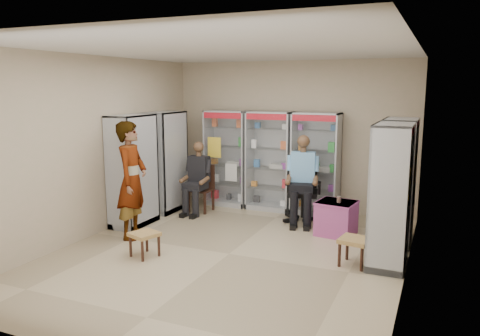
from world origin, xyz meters
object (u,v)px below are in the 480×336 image
at_px(cabinet_back_left, 227,158).
at_px(standing_man, 132,180).
at_px(cabinet_back_mid, 270,161).
at_px(wooden_chair, 201,188).
at_px(cabinet_left_near, 133,171).
at_px(pink_trunk, 336,218).
at_px(cabinet_right_near, 390,196).
at_px(woven_stool_b, 145,244).
at_px(cabinet_right_far, 398,181).
at_px(office_chair, 303,190).
at_px(cabinet_back_right, 316,164).
at_px(seated_shopkeeper, 303,182).
at_px(woven_stool_a, 354,252).
at_px(cabinet_left_far, 166,162).

xyz_separation_m(cabinet_back_left, standing_man, (-0.51, -2.63, -0.03)).
bearing_deg(cabinet_back_mid, wooden_chair, -148.69).
xyz_separation_m(cabinet_back_mid, cabinet_left_near, (-1.88, -2.03, 0.00)).
relative_size(pink_trunk, standing_man, 0.31).
xyz_separation_m(cabinet_right_near, cabinet_left_near, (-4.46, 0.20, 0.00)).
height_order(woven_stool_b, standing_man, standing_man).
relative_size(cabinet_back_mid, cabinet_right_far, 1.00).
height_order(cabinet_right_near, standing_man, cabinet_right_near).
distance_m(wooden_chair, office_chair, 2.09).
relative_size(cabinet_back_left, cabinet_back_mid, 1.00).
distance_m(cabinet_right_near, pink_trunk, 1.61).
distance_m(cabinet_back_right, seated_shopkeeper, 0.68).
relative_size(office_chair, woven_stool_b, 3.24).
height_order(woven_stool_a, woven_stool_b, woven_stool_a).
height_order(cabinet_left_far, wooden_chair, cabinet_left_far).
bearing_deg(cabinet_back_left, seated_shopkeeper, -19.03).
relative_size(cabinet_left_near, wooden_chair, 2.13).
xyz_separation_m(cabinet_right_far, wooden_chair, (-3.78, 0.40, -0.53)).
bearing_deg(woven_stool_a, cabinet_left_near, 174.29).
bearing_deg(cabinet_right_far, cabinet_back_left, 72.25).
bearing_deg(cabinet_right_far, woven_stool_b, 123.29).
bearing_deg(wooden_chair, cabinet_back_mid, 31.31).
bearing_deg(cabinet_back_left, cabinet_back_right, 0.00).
bearing_deg(cabinet_left_near, cabinet_left_far, 180.00).
bearing_deg(cabinet_back_mid, woven_stool_b, -102.84).
relative_size(cabinet_back_right, cabinet_right_far, 1.00).
bearing_deg(cabinet_left_near, cabinet_right_far, 101.41).
bearing_deg(cabinet_right_near, wooden_chair, 68.36).
distance_m(cabinet_back_left, seated_shopkeeper, 1.95).
bearing_deg(cabinet_right_near, office_chair, 45.93).
xyz_separation_m(cabinet_right_near, standing_man, (-4.04, -0.40, -0.03)).
bearing_deg(cabinet_right_far, woven_stool_a, 161.98).
distance_m(cabinet_right_near, cabinet_left_near, 4.46).
height_order(cabinet_back_right, cabinet_right_near, same).
height_order(cabinet_right_near, wooden_chair, cabinet_right_near).
bearing_deg(seated_shopkeeper, office_chair, 77.83).
relative_size(cabinet_back_mid, woven_stool_b, 5.42).
xyz_separation_m(cabinet_back_left, seated_shopkeeper, (1.83, -0.63, -0.24)).
distance_m(cabinet_left_far, seated_shopkeeper, 2.78).
xyz_separation_m(cabinet_back_left, cabinet_left_near, (-0.93, -2.03, 0.00)).
distance_m(cabinet_left_far, office_chair, 2.81).
xyz_separation_m(cabinet_back_mid, woven_stool_a, (2.16, -2.43, -0.80)).
bearing_deg(cabinet_right_far, wooden_chair, 83.96).
bearing_deg(woven_stool_a, cabinet_right_near, 25.66).
bearing_deg(cabinet_back_right, woven_stool_b, -117.20).
bearing_deg(cabinet_back_right, cabinet_left_near, -144.35).
bearing_deg(wooden_chair, office_chair, 4.14).
xyz_separation_m(office_chair, woven_stool_b, (-1.63, -2.74, -0.41)).
xyz_separation_m(cabinet_left_far, woven_stool_b, (1.12, -2.39, -0.82)).
relative_size(cabinet_back_right, office_chair, 1.67).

